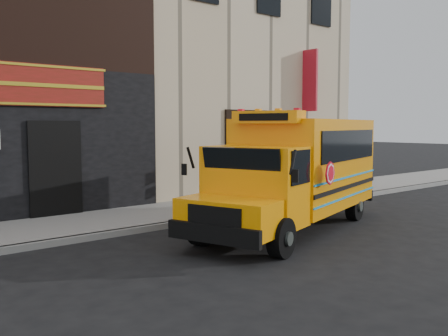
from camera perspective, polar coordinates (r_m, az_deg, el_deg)
ground at (r=11.76m, az=6.56°, el=-7.90°), size 120.00×120.00×0.00m
curb at (r=13.62m, az=-1.43°, el=-5.77°), size 40.00×0.20×0.15m
sidewalk at (r=14.80m, az=-5.07°, el=-4.92°), size 40.00×3.00×0.15m
building at (r=20.42m, az=-15.92°, el=14.68°), size 20.00×10.70×12.00m
school_bus at (r=12.70m, az=8.30°, el=-0.07°), size 7.22×4.13×2.92m
sign_pole at (r=16.67m, az=9.33°, el=1.48°), size 0.11×0.25×2.92m
bicycle at (r=11.74m, az=-0.17°, el=-5.42°), size 1.66×0.53×0.99m
cyclist at (r=11.65m, az=-0.50°, el=-3.77°), size 0.43×0.63×1.68m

